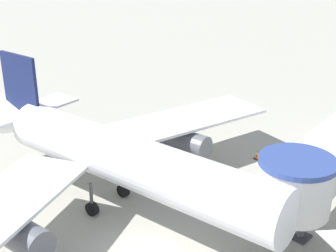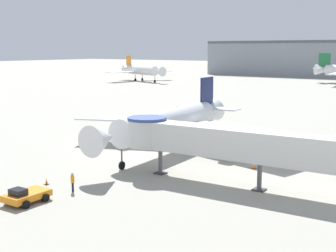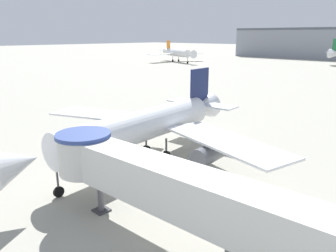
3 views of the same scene
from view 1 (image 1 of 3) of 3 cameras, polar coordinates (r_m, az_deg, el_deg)
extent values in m
cylinder|color=silver|center=(28.11, -4.05, -4.51)|extent=(4.71, 19.90, 3.22)
cone|color=silver|center=(35.80, -17.29, 0.64)|extent=(3.57, 5.06, 3.22)
cube|color=silver|center=(35.80, 1.67, 0.73)|extent=(14.19, 7.55, 0.22)
cube|color=#141E4C|center=(34.68, -17.61, 4.98)|extent=(0.52, 3.66, 4.18)
cube|color=silver|center=(35.80, -17.62, 1.56)|extent=(9.36, 3.25, 0.18)
cylinder|color=#565960|center=(25.97, -17.57, -12.54)|extent=(2.04, 3.77, 1.77)
cylinder|color=#565960|center=(34.81, 2.15, -1.97)|extent=(2.04, 3.77, 1.77)
cylinder|color=#4C4C51|center=(30.00, -9.34, -8.44)|extent=(0.22, 0.22, 1.85)
cylinder|color=black|center=(30.48, -9.23, -9.93)|extent=(0.47, 0.93, 0.90)
cylinder|color=#4C4C51|center=(31.73, -5.52, -6.37)|extent=(0.22, 0.22, 1.85)
cylinder|color=black|center=(32.19, -5.46, -7.81)|extent=(0.47, 0.93, 0.90)
cylinder|color=silver|center=(25.95, 15.19, -7.26)|extent=(3.90, 3.90, 2.80)
cylinder|color=navy|center=(25.23, 15.54, -4.20)|extent=(4.10, 4.10, 0.30)
cylinder|color=#56565B|center=(28.71, 16.06, -10.69)|extent=(0.44, 0.44, 2.73)
cube|color=#333338|center=(29.42, 15.78, -12.82)|extent=(1.10, 1.10, 0.12)
cube|color=black|center=(37.85, 10.79, -3.94)|extent=(0.47, 0.47, 0.04)
cone|color=orange|center=(37.68, 10.84, -3.41)|extent=(0.32, 0.32, 0.73)
cylinder|color=white|center=(37.64, 10.85, -3.29)|extent=(0.18, 0.18, 0.09)
camera|label=2|loc=(57.86, 71.70, 3.34)|focal=50.00mm
camera|label=3|loc=(41.32, 47.09, 10.24)|focal=35.00mm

